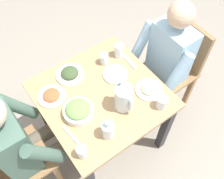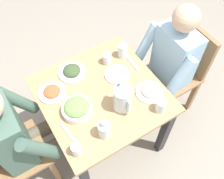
{
  "view_description": "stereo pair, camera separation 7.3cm",
  "coord_description": "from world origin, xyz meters",
  "px_view_note": "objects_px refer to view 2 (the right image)",
  "views": [
    {
      "loc": [
        0.84,
        -0.52,
        2.19
      ],
      "look_at": [
        0.05,
        0.06,
        0.77
      ],
      "focal_mm": 40.82,
      "sensor_mm": 36.0,
      "label": 1
    },
    {
      "loc": [
        0.88,
        -0.46,
        2.19
      ],
      "look_at": [
        0.05,
        0.06,
        0.77
      ],
      "focal_mm": 40.82,
      "sensor_mm": 36.0,
      "label": 2
    }
  ],
  "objects_px": {
    "dining_table": "(102,103)",
    "plate_yoghurt": "(117,74)",
    "chair_near": "(3,157)",
    "plate_beans": "(150,92)",
    "chair_far": "(180,68)",
    "water_pitcher": "(123,99)",
    "diner_far": "(164,67)",
    "water_glass_near_left": "(107,59)",
    "water_glass_far_right": "(123,51)",
    "diner_near": "(26,133)",
    "salad_bowl": "(77,108)",
    "plate_rice_curry": "(52,92)",
    "plate_dolmas": "(72,71)",
    "water_glass_by_pitcher": "(161,106)",
    "water_glass_near_right": "(77,150)",
    "oil_carafe": "(104,130)"
  },
  "relations": [
    {
      "from": "chair_far",
      "to": "diner_near",
      "type": "bearing_deg",
      "value": -91.32
    },
    {
      "from": "plate_yoghurt",
      "to": "water_glass_near_right",
      "type": "bearing_deg",
      "value": -54.43
    },
    {
      "from": "diner_far",
      "to": "oil_carafe",
      "type": "height_order",
      "value": "diner_far"
    },
    {
      "from": "plate_beans",
      "to": "water_glass_near_left",
      "type": "xyz_separation_m",
      "value": [
        -0.4,
        -0.11,
        0.03
      ]
    },
    {
      "from": "chair_far",
      "to": "water_pitcher",
      "type": "bearing_deg",
      "value": -76.97
    },
    {
      "from": "oil_carafe",
      "to": "chair_near",
      "type": "bearing_deg",
      "value": -115.78
    },
    {
      "from": "dining_table",
      "to": "plate_yoghurt",
      "type": "bearing_deg",
      "value": 112.93
    },
    {
      "from": "water_glass_near_left",
      "to": "water_pitcher",
      "type": "bearing_deg",
      "value": -16.69
    },
    {
      "from": "water_pitcher",
      "to": "water_glass_far_right",
      "type": "xyz_separation_m",
      "value": [
        -0.38,
        0.25,
        -0.04
      ]
    },
    {
      "from": "water_glass_by_pitcher",
      "to": "plate_yoghurt",
      "type": "bearing_deg",
      "value": -167.58
    },
    {
      "from": "plate_beans",
      "to": "water_glass_by_pitcher",
      "type": "relative_size",
      "value": 2.03
    },
    {
      "from": "salad_bowl",
      "to": "plate_rice_curry",
      "type": "xyz_separation_m",
      "value": [
        -0.22,
        -0.08,
        -0.03
      ]
    },
    {
      "from": "water_glass_near_left",
      "to": "oil_carafe",
      "type": "relative_size",
      "value": 0.53
    },
    {
      "from": "chair_far",
      "to": "oil_carafe",
      "type": "height_order",
      "value": "chair_far"
    },
    {
      "from": "salad_bowl",
      "to": "plate_beans",
      "type": "bearing_deg",
      "value": 75.27
    },
    {
      "from": "chair_far",
      "to": "plate_dolmas",
      "type": "relative_size",
      "value": 4.28
    },
    {
      "from": "chair_near",
      "to": "plate_beans",
      "type": "height_order",
      "value": "chair_near"
    },
    {
      "from": "water_pitcher",
      "to": "salad_bowl",
      "type": "bearing_deg",
      "value": -114.39
    },
    {
      "from": "chair_near",
      "to": "plate_yoghurt",
      "type": "height_order",
      "value": "chair_near"
    },
    {
      "from": "plate_dolmas",
      "to": "water_glass_near_left",
      "type": "bearing_deg",
      "value": 79.81
    },
    {
      "from": "plate_yoghurt",
      "to": "water_glass_far_right",
      "type": "relative_size",
      "value": 1.65
    },
    {
      "from": "diner_near",
      "to": "plate_beans",
      "type": "relative_size",
      "value": 6.1
    },
    {
      "from": "plate_beans",
      "to": "water_glass_by_pitcher",
      "type": "height_order",
      "value": "water_glass_by_pitcher"
    },
    {
      "from": "plate_beans",
      "to": "plate_yoghurt",
      "type": "bearing_deg",
      "value": -156.53
    },
    {
      "from": "plate_dolmas",
      "to": "water_glass_far_right",
      "type": "bearing_deg",
      "value": 82.54
    },
    {
      "from": "plate_rice_curry",
      "to": "water_glass_by_pitcher",
      "type": "height_order",
      "value": "water_glass_by_pitcher"
    },
    {
      "from": "chair_far",
      "to": "plate_rice_curry",
      "type": "height_order",
      "value": "chair_far"
    },
    {
      "from": "diner_far",
      "to": "plate_yoghurt",
      "type": "height_order",
      "value": "diner_far"
    },
    {
      "from": "dining_table",
      "to": "water_glass_near_left",
      "type": "height_order",
      "value": "water_glass_near_left"
    },
    {
      "from": "salad_bowl",
      "to": "water_glass_near_left",
      "type": "bearing_deg",
      "value": 124.17
    },
    {
      "from": "diner_far",
      "to": "water_glass_near_left",
      "type": "height_order",
      "value": "diner_far"
    },
    {
      "from": "diner_far",
      "to": "water_glass_near_left",
      "type": "distance_m",
      "value": 0.46
    },
    {
      "from": "plate_yoghurt",
      "to": "plate_beans",
      "type": "relative_size",
      "value": 0.94
    },
    {
      "from": "salad_bowl",
      "to": "plate_dolmas",
      "type": "height_order",
      "value": "salad_bowl"
    },
    {
      "from": "diner_far",
      "to": "water_glass_far_right",
      "type": "xyz_separation_m",
      "value": [
        -0.22,
        -0.25,
        0.12
      ]
    },
    {
      "from": "diner_far",
      "to": "water_glass_near_left",
      "type": "xyz_separation_m",
      "value": [
        -0.22,
        -0.39,
        0.11
      ]
    },
    {
      "from": "diner_far",
      "to": "diner_near",
      "type": "bearing_deg",
      "value": -91.56
    },
    {
      "from": "chair_near",
      "to": "plate_beans",
      "type": "distance_m",
      "value": 1.1
    },
    {
      "from": "plate_dolmas",
      "to": "water_glass_far_right",
      "type": "distance_m",
      "value": 0.41
    },
    {
      "from": "plate_rice_curry",
      "to": "water_glass_near_left",
      "type": "distance_m",
      "value": 0.47
    },
    {
      "from": "chair_far",
      "to": "oil_carafe",
      "type": "xyz_separation_m",
      "value": [
        0.27,
        -0.91,
        0.27
      ]
    },
    {
      "from": "chair_near",
      "to": "water_glass_far_right",
      "type": "xyz_separation_m",
      "value": [
        -0.19,
        1.09,
        0.27
      ]
    },
    {
      "from": "water_glass_near_right",
      "to": "diner_far",
      "type": "bearing_deg",
      "value": 107.75
    },
    {
      "from": "plate_yoghurt",
      "to": "water_glass_far_right",
      "type": "xyz_separation_m",
      "value": [
        -0.14,
        0.14,
        0.04
      ]
    },
    {
      "from": "water_pitcher",
      "to": "water_glass_far_right",
      "type": "distance_m",
      "value": 0.46
    },
    {
      "from": "water_pitcher",
      "to": "plate_rice_curry",
      "type": "xyz_separation_m",
      "value": [
        -0.35,
        -0.35,
        -0.08
      ]
    },
    {
      "from": "diner_far",
      "to": "water_pitcher",
      "type": "relative_size",
      "value": 6.2
    },
    {
      "from": "plate_rice_curry",
      "to": "water_glass_far_right",
      "type": "bearing_deg",
      "value": 93.39
    },
    {
      "from": "plate_beans",
      "to": "plate_rice_curry",
      "type": "relative_size",
      "value": 1.01
    },
    {
      "from": "salad_bowl",
      "to": "plate_rice_curry",
      "type": "relative_size",
      "value": 1.05
    }
  ]
}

